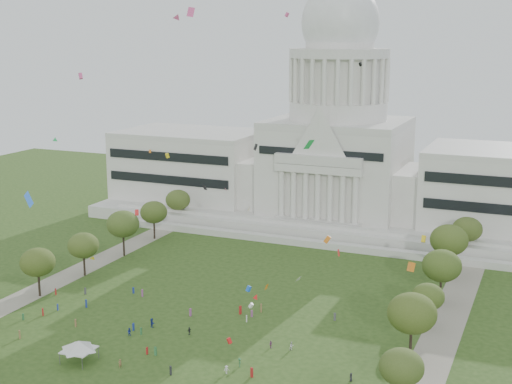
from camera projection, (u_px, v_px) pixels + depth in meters
The scene contains 27 objects.
ground at pixel (166, 357), 139.35m from camera, with size 400.00×400.00×0.00m, color #2B4617.
capitol at pixel (337, 156), 236.60m from camera, with size 160.00×64.50×91.30m.
path_left at pixel (63, 278), 184.64m from camera, with size 8.00×160.00×0.04m, color gray.
path_right at pixel (440, 338), 147.97m from camera, with size 8.00×160.00×0.04m, color gray.
row_tree_r_1 at pixel (402, 367), 118.47m from camera, with size 7.58×7.58×10.78m.
row_tree_l_2 at pixel (38, 262), 170.26m from camera, with size 8.42×8.42×11.97m.
row_tree_r_2 at pixel (412, 313), 136.06m from camera, with size 9.55×9.55×13.58m.
row_tree_l_3 at pixel (83, 245), 184.89m from camera, with size 8.12×8.12×11.55m.
row_tree_r_3 at pixel (428, 297), 151.85m from camera, with size 7.01×7.01×9.98m.
row_tree_l_4 at pixel (123, 224), 201.26m from camera, with size 9.29×9.29×13.21m.
row_tree_r_4 at pixel (442, 266), 165.21m from camera, with size 9.19×9.19×13.06m.
row_tree_l_5 at pixel (154, 212), 218.61m from camera, with size 8.33×8.33×11.85m.
row_tree_r_5 at pixel (449, 240), 183.67m from camera, with size 9.82×9.82×13.96m.
row_tree_l_6 at pixel (178, 200), 235.56m from camera, with size 8.19×8.19×11.64m.
row_tree_r_6 at pixel (467, 229), 199.15m from camera, with size 8.42×8.42×11.97m.
event_tent at pixel (79, 345), 136.87m from camera, with size 8.16×8.16×4.37m.
person_0 at pixel (351, 377), 129.60m from camera, with size 0.78×0.51×1.60m, color #26262B.
person_2 at pixel (292, 346), 142.24m from camera, with size 0.87×0.54×1.79m, color silver.
person_3 at pixel (239, 363), 135.16m from camera, with size 1.14×0.59×1.76m, color #33723F.
person_4 at pixel (189, 331), 149.57m from camera, with size 1.02×0.56×1.74m, color #26262B.
person_5 at pixel (152, 323), 153.46m from camera, with size 1.90×0.75×2.05m, color navy.
person_7 at pixel (120, 363), 134.76m from camera, with size 0.65×0.47×1.78m, color olive.
person_8 at pixel (129, 332), 149.14m from camera, with size 0.85×0.52×1.75m, color navy.
person_9 at pixel (226, 370), 132.43m from camera, with size 1.05×0.54×1.62m, color silver.
person_10 at pixel (271, 344), 143.38m from camera, with size 0.92×0.50×1.58m, color #994C8C.
distant_crowd at pixel (153, 319), 156.01m from camera, with size 67.52×37.14×1.95m.
kite_swarm at pixel (212, 202), 140.86m from camera, with size 86.72×95.60×56.29m.
Camera 1 is at (66.68, -111.89, 61.74)m, focal length 50.00 mm.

